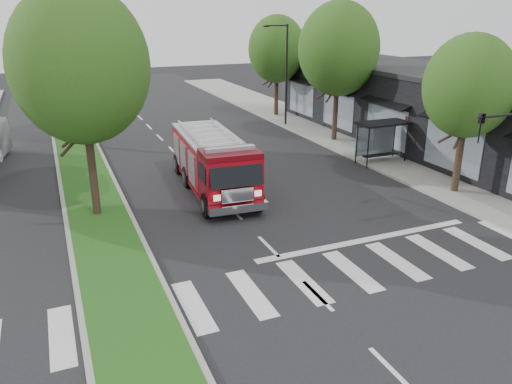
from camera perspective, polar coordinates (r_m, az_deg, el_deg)
ground at (r=20.24m, az=1.45°, el=-6.27°), size 140.00×140.00×0.00m
sidewalk_right at (r=34.39m, az=13.77°, el=4.45°), size 5.00×80.00×0.15m
median at (r=35.69m, az=-19.70°, el=4.41°), size 3.00×50.00×0.15m
storefront_row at (r=36.69m, az=19.84°, el=8.69°), size 8.00×30.00×5.00m
bus_shelter at (r=31.73m, az=14.11°, el=6.80°), size 3.20×1.60×2.61m
tree_right_near at (r=26.76m, az=23.17°, el=11.03°), size 4.40×4.40×8.05m
tree_right_mid at (r=36.05m, az=9.44°, el=15.81°), size 5.60×5.60×9.72m
tree_right_far at (r=44.87m, az=2.41°, el=15.99°), size 5.00×5.00×8.73m
tree_median_near at (r=22.68m, az=-19.45°, el=13.48°), size 5.80×5.80×10.16m
tree_median_far at (r=36.65m, az=-21.13°, el=14.86°), size 5.60×5.60×9.72m
streetlight_right_far at (r=40.90m, az=3.32°, el=13.68°), size 2.11×0.20×8.00m
fire_engine at (r=26.11m, az=-4.92°, el=3.37°), size 3.34×9.29×3.17m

